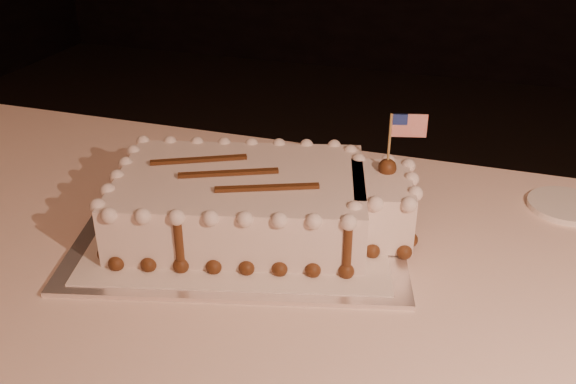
% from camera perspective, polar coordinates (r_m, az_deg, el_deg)
% --- Properties ---
extents(cake_board, '(0.61, 0.52, 0.01)m').
position_cam_1_polar(cake_board, '(1.07, -4.07, -3.30)').
color(cake_board, white).
rests_on(cake_board, banquet_table).
extents(doily, '(0.55, 0.46, 0.00)m').
position_cam_1_polar(doily, '(1.07, -4.08, -3.07)').
color(doily, white).
rests_on(doily, cake_board).
extents(sheet_cake, '(0.52, 0.36, 0.20)m').
position_cam_1_polar(sheet_cake, '(1.04, -2.65, -0.85)').
color(sheet_cake, white).
rests_on(sheet_cake, doily).
extents(side_plate, '(0.13, 0.13, 0.01)m').
position_cam_1_polar(side_plate, '(1.24, 23.49, -1.12)').
color(side_plate, white).
rests_on(side_plate, banquet_table).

